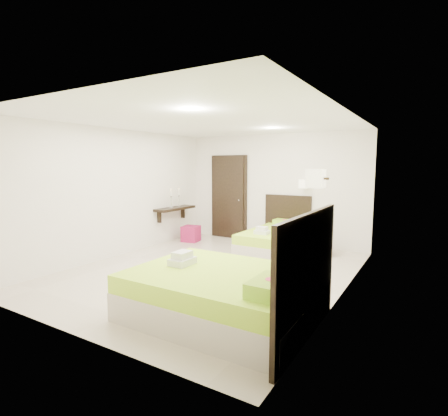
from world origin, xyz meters
The scene contains 7 objects.
floor centered at (0.00, 0.00, 0.00)m, with size 5.50×5.50×0.00m, color beige.
bed_single centered at (0.39, 1.89, 0.28)m, with size 1.12×1.87×1.55m.
bed_double centered at (1.24, -1.50, 0.32)m, with size 2.19×1.86×1.81m.
nightstand centered at (1.38, 2.15, 0.18)m, with size 0.40×0.35×0.35m, color black.
ottoman centered at (-1.76, 1.81, 0.19)m, with size 0.38×0.38×0.38m, color maroon.
door centered at (-1.20, 2.70, 1.05)m, with size 1.02×0.15×2.14m.
console_shelf centered at (-2.08, 1.60, 0.82)m, with size 0.35×1.20×0.78m.
Camera 1 is at (3.31, -5.02, 1.85)m, focal length 28.00 mm.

